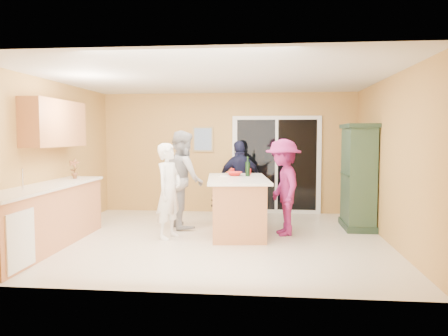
# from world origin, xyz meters

# --- Properties ---
(floor) EXTENTS (5.50, 5.50, 0.00)m
(floor) POSITION_xyz_m (0.00, 0.00, 0.00)
(floor) COLOR beige
(floor) RESTS_ON ground
(ceiling) EXTENTS (5.50, 5.00, 0.10)m
(ceiling) POSITION_xyz_m (0.00, 0.00, 2.60)
(ceiling) COLOR silver
(ceiling) RESTS_ON wall_back
(wall_back) EXTENTS (5.50, 0.10, 2.60)m
(wall_back) POSITION_xyz_m (0.00, 2.50, 1.30)
(wall_back) COLOR #EEB062
(wall_back) RESTS_ON ground
(wall_front) EXTENTS (5.50, 0.10, 2.60)m
(wall_front) POSITION_xyz_m (0.00, -2.50, 1.30)
(wall_front) COLOR #EEB062
(wall_front) RESTS_ON ground
(wall_left) EXTENTS (0.10, 5.00, 2.60)m
(wall_left) POSITION_xyz_m (-2.75, 0.00, 1.30)
(wall_left) COLOR #EEB062
(wall_left) RESTS_ON ground
(wall_right) EXTENTS (0.10, 5.00, 2.60)m
(wall_right) POSITION_xyz_m (2.75, 0.00, 1.30)
(wall_right) COLOR #EEB062
(wall_right) RESTS_ON ground
(left_cabinet_run) EXTENTS (0.65, 3.05, 1.24)m
(left_cabinet_run) POSITION_xyz_m (-2.45, -1.05, 0.46)
(left_cabinet_run) COLOR #C97B4E
(left_cabinet_run) RESTS_ON floor
(upper_cabinets) EXTENTS (0.35, 1.60, 0.75)m
(upper_cabinets) POSITION_xyz_m (-2.58, -0.20, 1.88)
(upper_cabinets) COLOR #C97B4E
(upper_cabinets) RESTS_ON wall_left
(sliding_door) EXTENTS (1.90, 0.07, 2.10)m
(sliding_door) POSITION_xyz_m (1.05, 2.46, 1.05)
(sliding_door) COLOR white
(sliding_door) RESTS_ON floor
(framed_picture) EXTENTS (0.46, 0.04, 0.56)m
(framed_picture) POSITION_xyz_m (-0.55, 2.48, 1.60)
(framed_picture) COLOR #A08350
(framed_picture) RESTS_ON wall_back
(kitchen_island) EXTENTS (1.20, 1.93, 0.96)m
(kitchen_island) POSITION_xyz_m (0.35, 0.40, 0.45)
(kitchen_island) COLOR #C97B4E
(kitchen_island) RESTS_ON floor
(green_hutch) EXTENTS (0.54, 1.03, 1.89)m
(green_hutch) POSITION_xyz_m (2.49, 1.05, 0.92)
(green_hutch) COLOR #1F3324
(green_hutch) RESTS_ON floor
(woman_white) EXTENTS (0.54, 0.66, 1.56)m
(woman_white) POSITION_xyz_m (-0.74, -0.06, 0.78)
(woman_white) COLOR white
(woman_white) RESTS_ON floor
(woman_grey) EXTENTS (0.99, 1.07, 1.77)m
(woman_grey) POSITION_xyz_m (-0.67, 0.84, 0.89)
(woman_grey) COLOR #ABABAE
(woman_grey) RESTS_ON floor
(woman_navy) EXTENTS (1.00, 0.69, 1.58)m
(woman_navy) POSITION_xyz_m (0.31, 1.80, 0.79)
(woman_navy) COLOR #171934
(woman_navy) RESTS_ON floor
(woman_magenta) EXTENTS (0.79, 1.14, 1.62)m
(woman_magenta) POSITION_xyz_m (1.13, 0.39, 0.81)
(woman_magenta) COLOR maroon
(woman_magenta) RESTS_ON floor
(serving_bowl) EXTENTS (0.32, 0.32, 0.07)m
(serving_bowl) POSITION_xyz_m (0.27, 0.79, 1.00)
(serving_bowl) COLOR red
(serving_bowl) RESTS_ON kitchen_island
(tulip_vase) EXTENTS (0.20, 0.15, 0.34)m
(tulip_vase) POSITION_xyz_m (-2.45, 0.20, 1.11)
(tulip_vase) COLOR red
(tulip_vase) RESTS_ON left_cabinet_run
(tumbler_near) EXTENTS (0.09, 0.09, 0.11)m
(tumbler_near) POSITION_xyz_m (0.52, 1.04, 1.02)
(tumbler_near) COLOR red
(tumbler_near) RESTS_ON kitchen_island
(tumbler_far) EXTENTS (0.10, 0.10, 0.12)m
(tumbler_far) POSITION_xyz_m (0.21, 0.99, 1.02)
(tumbler_far) COLOR red
(tumbler_far) RESTS_ON kitchen_island
(wine_bottle) EXTENTS (0.08, 0.08, 0.35)m
(wine_bottle) POSITION_xyz_m (0.51, 0.68, 1.10)
(wine_bottle) COLOR black
(wine_bottle) RESTS_ON kitchen_island
(white_plate) EXTENTS (0.29, 0.29, 0.01)m
(white_plate) POSITION_xyz_m (0.09, 0.75, 0.97)
(white_plate) COLOR silver
(white_plate) RESTS_ON kitchen_island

